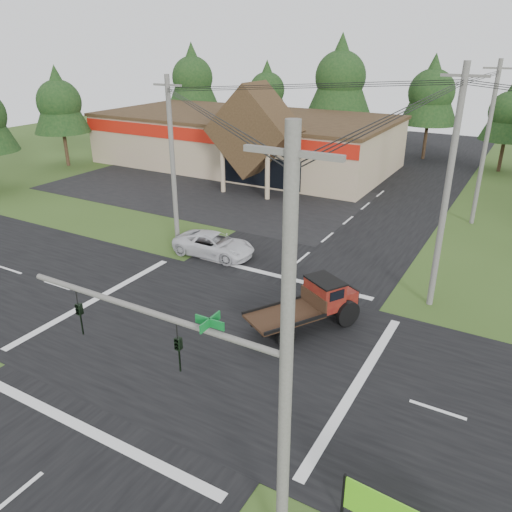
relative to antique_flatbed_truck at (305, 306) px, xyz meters
The scene contains 18 objects.
ground 4.56m from the antique_flatbed_truck, 141.16° to the right, with size 120.00×120.00×0.00m, color #324B1A.
road_ns 4.56m from the antique_flatbed_truck, 141.16° to the right, with size 12.00×120.00×0.02m, color black.
road_ew 4.56m from the antique_flatbed_truck, 141.16° to the right, with size 120.00×12.00×0.02m, color black.
parking_apron 23.85m from the antique_flatbed_truck, 137.06° to the left, with size 28.00×14.00×0.02m, color black.
cvs_building 32.98m from the antique_flatbed_truck, 125.54° to the left, with size 30.40×18.20×9.19m.
traffic_signal_mast 11.05m from the antique_flatbed_truck, 76.97° to the right, with size 8.12×0.24×7.00m.
utility_pole_nr 11.93m from the antique_flatbed_truck, 68.44° to the right, with size 2.00×0.30×11.00m.
utility_pole_nw 13.28m from the antique_flatbed_truck, 155.44° to the left, with size 2.00×0.30×10.50m.
utility_pole_ne 8.42m from the antique_flatbed_truck, 48.92° to the left, with size 2.00×0.30×11.50m.
utility_pole_n 20.29m from the antique_flatbed_truck, 76.66° to the left, with size 2.00×0.30×11.20m.
tree_row_a 50.52m from the antique_flatbed_truck, 131.93° to the left, with size 6.72×6.72×12.12m.
tree_row_b 46.04m from the antique_flatbed_truck, 120.86° to the left, with size 5.60×5.60×10.10m.
tree_row_c 41.23m from the antique_flatbed_truck, 109.37° to the left, with size 7.28×7.28×13.13m.
tree_row_d 39.87m from the antique_flatbed_truck, 95.01° to the left, with size 6.16×6.16×11.11m.
tree_row_e 37.83m from the antique_flatbed_truck, 83.02° to the left, with size 5.04×5.04×9.09m.
tree_side_w 39.80m from the antique_flatbed_truck, 154.07° to the left, with size 5.60×5.60×10.10m.
antique_flatbed_truck is the anchor object (origin of this frame).
white_pickup 9.77m from the antique_flatbed_truck, 149.39° to the left, with size 2.34×5.08×1.41m, color silver.
Camera 1 is at (11.40, -15.64, 12.28)m, focal length 35.00 mm.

